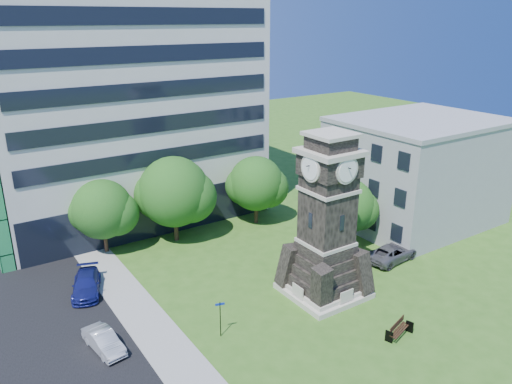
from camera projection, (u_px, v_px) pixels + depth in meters
ground at (309, 318)px, 34.25m from camera, size 160.00×160.00×0.00m
sidewalk at (151, 327)px, 33.21m from camera, size 3.00×70.00×0.06m
street at (12, 375)px, 28.78m from camera, size 14.00×80.00×0.02m
clock_tower at (327, 228)px, 35.64m from camera, size 5.40×5.40×12.22m
office_tall at (118, 75)px, 48.17m from camera, size 26.20×15.11×28.60m
office_low at (416, 170)px, 49.23m from camera, size 15.20×12.20×10.40m
car_street_mid at (104, 341)px, 30.79m from camera, size 1.84×3.87×1.22m
car_street_north at (86, 284)px, 37.19m from camera, size 3.39×5.08×1.37m
car_east_lot at (392, 253)px, 42.11m from camera, size 5.15×2.73×1.38m
park_bench at (399, 329)px, 32.07m from camera, size 2.05×0.55×1.06m
street_sign at (220, 315)px, 31.77m from camera, size 0.61×0.06×2.52m
tree_nw at (103, 211)px, 42.62m from camera, size 5.68×5.16×6.62m
tree_nc at (175, 194)px, 44.78m from camera, size 7.04×6.40×7.93m
tree_ne at (257, 185)px, 48.88m from camera, size 5.93×5.39×6.83m
tree_east at (347, 207)px, 43.93m from camera, size 5.40×4.91×6.29m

